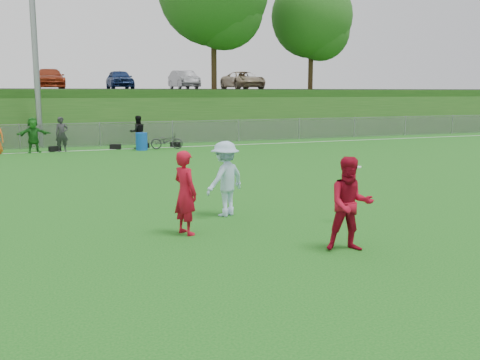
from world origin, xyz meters
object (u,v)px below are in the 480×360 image
player_red_left (185,193)px  player_blue (225,179)px  recycling_bin (142,141)px  frisbee (356,167)px  bicycle (167,141)px  player_red_center (350,204)px

player_red_left → player_blue: bearing=-66.9°
player_red_left → recycling_bin: (2.24, 16.29, -0.43)m
player_blue → frisbee: size_ratio=6.76×
player_blue → recycling_bin: 15.05m
recycling_bin → bicycle: bearing=2.3°
bicycle → player_blue: bearing=-174.4°
frisbee → recycling_bin: frisbee is taller
player_red_center → recycling_bin: 18.51m
player_red_left → frisbee: bearing=-117.6°
player_red_center → player_blue: size_ratio=0.99×
player_blue → frisbee: bearing=116.0°
player_red_left → frisbee: size_ratio=6.63×
recycling_bin → frisbee: bearing=-84.8°
frisbee → bicycle: frisbee is taller
frisbee → player_blue: bearing=144.9°
player_red_left → player_red_center: 3.34m
player_red_center → recycling_bin: size_ratio=1.99×
bicycle → recycling_bin: bearing=106.3°
player_red_center → frisbee: size_ratio=6.67×
player_blue → frisbee: (2.44, -1.72, 0.38)m
recycling_bin → player_blue: bearing=-93.5°
frisbee → bicycle: (-0.22, 16.79, -0.84)m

